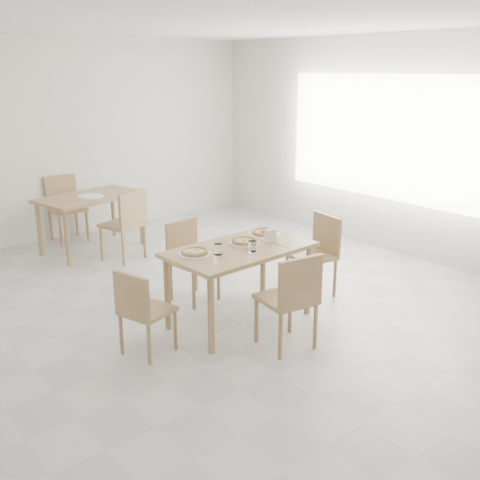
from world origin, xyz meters
TOP-DOWN VIEW (x-y plane):
  - room at (2.98, 0.30)m, footprint 7.28×7.00m
  - main_table at (0.03, -0.35)m, footprint 1.42×0.85m
  - chair_south at (0.01, -1.08)m, footprint 0.49×0.49m
  - chair_north at (-0.02, 0.43)m, footprint 0.47×0.47m
  - chair_west at (-1.05, -0.36)m, footprint 0.47×0.47m
  - chair_east at (1.13, -0.33)m, footprint 0.49×0.49m
  - plate_margherita at (0.13, -0.30)m, footprint 0.29×0.29m
  - plate_mushroom at (-0.43, -0.26)m, footprint 0.30×0.30m
  - plate_pepperoni at (0.48, -0.19)m, footprint 0.33×0.33m
  - pizza_margherita at (0.13, -0.30)m, footprint 0.30×0.30m
  - pizza_mushroom at (-0.43, -0.26)m, footprint 0.33×0.33m
  - pizza_pepperoni at (0.48, -0.19)m, footprint 0.28×0.28m
  - tumbler_a at (-0.25, -0.38)m, footprint 0.08×0.08m
  - tumbler_b at (0.05, -0.50)m, footprint 0.07×0.07m
  - napkin_holder at (0.36, -0.41)m, footprint 0.13×0.08m
  - fork_a at (0.00, -0.52)m, footprint 0.08×0.17m
  - fork_b at (0.39, -0.56)m, footprint 0.03×0.17m
  - second_table at (-0.09, 2.65)m, footprint 1.46×1.01m
  - chair_back_s at (0.06, 1.95)m, footprint 0.56×0.56m
  - chair_back_n at (-0.17, 3.34)m, footprint 0.46×0.46m
  - plate_empty at (-0.12, 2.57)m, footprint 0.33×0.33m

SIDE VIEW (x-z plane):
  - chair_west at x=-1.05m, z-range 0.06..0.83m
  - chair_north at x=-0.02m, z-range 0.07..0.91m
  - chair_east at x=1.13m, z-range 0.07..0.94m
  - chair_south at x=0.01m, z-range 0.07..0.95m
  - chair_back_s at x=0.06m, z-range 0.07..0.98m
  - chair_back_n at x=-0.17m, z-range 0.07..0.99m
  - second_table at x=-0.09m, z-range 0.28..1.03m
  - main_table at x=0.03m, z-range 0.28..1.03m
  - fork_a at x=0.00m, z-range 0.75..0.76m
  - fork_b at x=0.39m, z-range 0.75..0.76m
  - plate_margherita at x=0.13m, z-range 0.75..0.77m
  - plate_mushroom at x=-0.43m, z-range 0.75..0.77m
  - plate_pepperoni at x=0.48m, z-range 0.75..0.77m
  - plate_empty at x=-0.12m, z-range 0.75..0.77m
  - pizza_margherita at x=0.13m, z-range 0.76..0.80m
  - pizza_mushroom at x=-0.43m, z-range 0.76..0.80m
  - pizza_pepperoni at x=0.48m, z-range 0.77..0.80m
  - tumbler_b at x=0.05m, z-range 0.75..0.85m
  - tumbler_a at x=-0.25m, z-range 0.75..0.85m
  - napkin_holder at x=0.36m, z-range 0.75..0.88m
  - room at x=2.98m, z-range -2.00..5.00m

